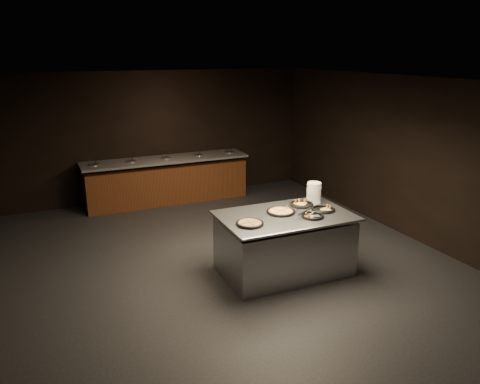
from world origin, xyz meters
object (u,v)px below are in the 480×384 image
at_px(pan_veggie_whole, 250,223).
at_px(pan_cheese_whole, 281,211).
at_px(serving_counter, 284,245).
at_px(plate_stack, 314,192).

relative_size(pan_veggie_whole, pan_cheese_whole, 0.91).
bearing_deg(pan_cheese_whole, pan_veggie_whole, -157.81).
xyz_separation_m(serving_counter, pan_cheese_whole, (-0.02, 0.10, 0.52)).
bearing_deg(serving_counter, plate_stack, 26.56).
xyz_separation_m(pan_veggie_whole, pan_cheese_whole, (0.65, 0.26, 0.00)).
bearing_deg(pan_veggie_whole, serving_counter, 14.07).
relative_size(serving_counter, plate_stack, 6.25).
relative_size(plate_stack, pan_veggie_whole, 0.80).
height_order(pan_veggie_whole, pan_cheese_whole, same).
distance_m(serving_counter, pan_veggie_whole, 0.86).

